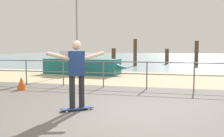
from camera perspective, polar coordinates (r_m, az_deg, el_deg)
The scene contains 12 objects.
ground_plane at distance 5.16m, azimuth -3.46°, elevation -12.93°, with size 24.00×10.00×0.04m, color #605B56.
beach_strip at distance 12.87m, azimuth 7.01°, elevation -2.18°, with size 24.00×6.00×0.04m, color tan.
sea_surface at distance 40.75m, azimuth 11.52°, elevation 2.58°, with size 72.00×50.00×0.04m, color #75939E.
railing_fence at distance 9.49m, azimuth 2.91°, elevation -0.41°, with size 11.81×0.05×1.05m.
sailboat at distance 14.58m, azimuth -6.34°, elevation 0.73°, with size 5.04×1.87×5.74m.
skateboard at distance 6.32m, azimuth -7.96°, elevation -8.98°, with size 0.75×0.65×0.08m.
skateboarder at distance 6.16m, azimuth -8.07°, elevation -0.37°, with size 1.20×0.96×1.65m.
groyne_post_0 at distance 24.24m, azimuth 0.37°, elevation 2.91°, with size 0.40×0.40×1.47m, color #513826.
groyne_post_1 at distance 20.91m, azimuth 5.31°, elevation 3.64°, with size 0.30×0.30×2.25m, color #513826.
groyne_post_2 at distance 24.08m, azimuth 12.42°, elevation 2.73°, with size 0.35×0.35×1.43m, color #513826.
groyne_post_3 at distance 22.86m, azimuth 18.71°, elevation 3.35°, with size 0.34×0.34×2.12m, color #513826.
traffic_cone at distance 9.73m, azimuth -19.96°, elevation -3.24°, with size 0.36×0.36×0.50m, color #E55919.
Camera 1 is at (1.44, -5.69, 1.58)m, focal length 40.08 mm.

